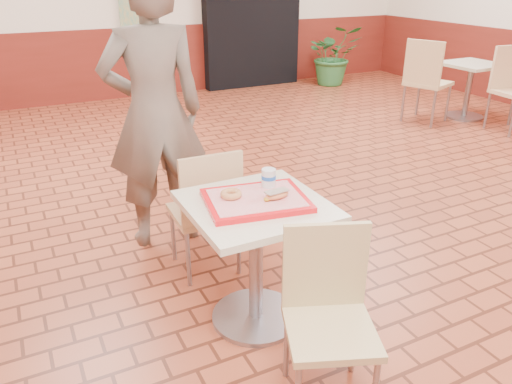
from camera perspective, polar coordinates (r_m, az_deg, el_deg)
name	(u,v)px	position (r m, az deg, el deg)	size (l,w,h in m)	color
room_shell	(417,17)	(3.56, 17.95, 18.52)	(8.01, 10.01, 3.01)	brown
wainscot_band	(399,162)	(3.77, 16.03, 3.33)	(8.00, 10.00, 1.00)	maroon
corridor_doorway	(252,16)	(8.32, -0.47, 19.51)	(1.60, 0.22, 2.20)	black
main_table	(256,243)	(2.60, 0.00, -5.89)	(0.68, 0.68, 0.71)	beige
chair_main_front	(328,308)	(2.22, 8.23, -13.02)	(0.49, 0.49, 0.81)	tan
chair_main_back	(207,207)	(3.04, -5.61, -1.68)	(0.40, 0.40, 0.83)	tan
customer	(155,113)	(3.35, -11.52, 8.81)	(0.67, 0.44, 1.84)	#665B4F
serving_tray	(256,200)	(2.49, 0.00, -0.94)	(0.50, 0.39, 0.03)	red
ring_donut	(231,194)	(2.48, -2.87, -0.24)	(0.11, 0.11, 0.03)	#C07C46
long_john_donut	(276,195)	(2.46, 2.33, -0.33)	(0.15, 0.08, 0.04)	#CF6E3C
paper_cup	(269,178)	(2.59, 1.45, 1.66)	(0.08, 0.08, 0.09)	silver
second_table	(470,81)	(7.04, 23.25, 11.55)	(0.66, 0.66, 0.70)	#B6B092
chair_second_left	(426,77)	(6.58, 18.86, 12.30)	(0.60, 0.60, 1.02)	#DFC286
chair_second_front	(512,84)	(6.68, 27.25, 10.89)	(0.49, 0.49, 0.97)	#E1BA87
potted_plant	(334,55)	(8.57, 8.85, 15.19)	(0.86, 0.75, 0.96)	#2B6C33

